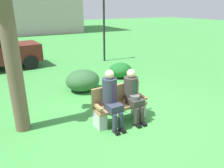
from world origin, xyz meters
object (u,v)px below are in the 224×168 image
shrub_mid_lawn (83,80)px  park_bench (119,106)px  shrub_near_bench (120,70)px  street_lamp (104,20)px  seated_man_left (111,96)px  seated_man_right (133,93)px

shrub_mid_lawn → park_bench: bearing=-90.2°
park_bench → shrub_mid_lawn: 2.33m
shrub_near_bench → street_lamp: street_lamp is taller
park_bench → street_lamp: (2.59, 5.68, 1.66)m
park_bench → seated_man_left: seated_man_left is taller
park_bench → seated_man_right: seated_man_right is taller
shrub_mid_lawn → street_lamp: (2.58, 3.35, 1.70)m
seated_man_right → seated_man_left: bearing=178.8°
shrub_mid_lawn → street_lamp: street_lamp is taller
shrub_near_bench → seated_man_right: bearing=-116.9°
seated_man_right → shrub_near_bench: 3.45m
street_lamp → shrub_mid_lawn: bearing=-127.5°
street_lamp → seated_man_right: bearing=-111.5°
park_bench → seated_man_left: 0.47m
seated_man_right → shrub_near_bench: seated_man_right is taller
park_bench → shrub_near_bench: size_ratio=1.41×
street_lamp → park_bench: bearing=-114.5°
park_bench → shrub_near_bench: (1.85, 2.93, -0.10)m
shrub_mid_lawn → street_lamp: size_ratio=0.34×
seated_man_left → seated_man_right: bearing=-1.2°
seated_man_right → street_lamp: street_lamp is taller
park_bench → street_lamp: 6.46m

